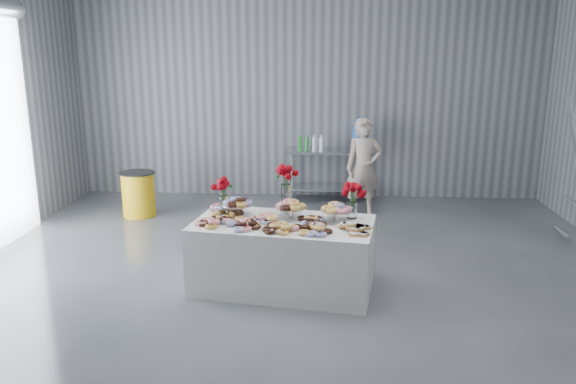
{
  "coord_description": "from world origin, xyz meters",
  "views": [
    {
      "loc": [
        0.31,
        -5.22,
        2.55
      ],
      "look_at": [
        -0.11,
        1.01,
        0.95
      ],
      "focal_mm": 35.0,
      "sensor_mm": 36.0,
      "label": 1
    }
  ],
  "objects_px": {
    "display_table": "(283,255)",
    "prep_table": "(329,166)",
    "water_jug": "(360,135)",
    "person": "(364,168)",
    "trash_barrel": "(139,194)"
  },
  "relations": [
    {
      "from": "prep_table",
      "to": "trash_barrel",
      "type": "xyz_separation_m",
      "value": [
        -2.97,
        -1.04,
        -0.27
      ]
    },
    {
      "from": "prep_table",
      "to": "person",
      "type": "relative_size",
      "value": 0.98
    },
    {
      "from": "display_table",
      "to": "prep_table",
      "type": "height_order",
      "value": "prep_table"
    },
    {
      "from": "water_jug",
      "to": "person",
      "type": "relative_size",
      "value": 0.36
    },
    {
      "from": "display_table",
      "to": "trash_barrel",
      "type": "distance_m",
      "value": 3.56
    },
    {
      "from": "prep_table",
      "to": "water_jug",
      "type": "xyz_separation_m",
      "value": [
        0.5,
        -0.0,
        0.53
      ]
    },
    {
      "from": "prep_table",
      "to": "trash_barrel",
      "type": "height_order",
      "value": "prep_table"
    },
    {
      "from": "display_table",
      "to": "person",
      "type": "relative_size",
      "value": 1.24
    },
    {
      "from": "display_table",
      "to": "water_jug",
      "type": "relative_size",
      "value": 3.43
    },
    {
      "from": "person",
      "to": "trash_barrel",
      "type": "height_order",
      "value": "person"
    },
    {
      "from": "water_jug",
      "to": "trash_barrel",
      "type": "bearing_deg",
      "value": -163.24
    },
    {
      "from": "prep_table",
      "to": "display_table",
      "type": "bearing_deg",
      "value": -98.03
    },
    {
      "from": "person",
      "to": "trash_barrel",
      "type": "bearing_deg",
      "value": 174.91
    },
    {
      "from": "water_jug",
      "to": "person",
      "type": "bearing_deg",
      "value": -88.66
    },
    {
      "from": "display_table",
      "to": "prep_table",
      "type": "relative_size",
      "value": 1.27
    }
  ]
}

